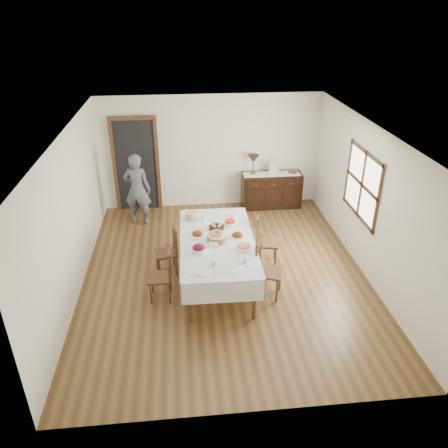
{
  "coord_description": "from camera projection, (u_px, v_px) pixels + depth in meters",
  "views": [
    {
      "loc": [
        -0.69,
        -6.57,
        4.44
      ],
      "look_at": [
        0.0,
        0.1,
        0.95
      ],
      "focal_mm": 35.0,
      "sensor_mm": 36.0,
      "label": 1
    }
  ],
  "objects": [
    {
      "name": "ham_platter_a",
      "position": [
        198.0,
        234.0,
        7.4
      ],
      "size": [
        0.31,
        0.31,
        0.11
      ],
      "color": "white",
      "rests_on": "dining_table"
    },
    {
      "name": "bread_basket",
      "position": [
        217.0,
        237.0,
        7.21
      ],
      "size": [
        0.32,
        0.32,
        0.18
      ],
      "color": "brown",
      "rests_on": "dining_table"
    },
    {
      "name": "chair_left_far",
      "position": [
        169.0,
        250.0,
        7.74
      ],
      "size": [
        0.43,
        0.43,
        0.9
      ],
      "rotation": [
        0.0,
        0.0,
        -1.41
      ],
      "color": "#4C2F1B",
      "rests_on": "ground"
    },
    {
      "name": "butter_dish",
      "position": [
        213.0,
        245.0,
        7.08
      ],
      "size": [
        0.14,
        0.09,
        0.07
      ],
      "color": "white",
      "rests_on": "dining_table"
    },
    {
      "name": "glass_far_b",
      "position": [
        233.0,
        215.0,
        8.02
      ],
      "size": [
        0.07,
        0.07,
        0.1
      ],
      "color": "silver",
      "rests_on": "dining_table"
    },
    {
      "name": "setting_right",
      "position": [
        239.0,
        266.0,
        6.54
      ],
      "size": [
        0.42,
        0.31,
        0.1
      ],
      "color": "white",
      "rests_on": "dining_table"
    },
    {
      "name": "deco_bowl",
      "position": [
        293.0,
        172.0,
        10.08
      ],
      "size": [
        0.2,
        0.2,
        0.06
      ],
      "color": "#4C2F1B",
      "rests_on": "sideboard"
    },
    {
      "name": "person",
      "position": [
        137.0,
        187.0,
        9.29
      ],
      "size": [
        0.59,
        0.45,
        1.69
      ],
      "primitive_type": "imported",
      "rotation": [
        0.0,
        0.0,
        2.91
      ],
      "color": "#575865",
      "rests_on": "ground"
    },
    {
      "name": "table_lamp",
      "position": [
        253.0,
        159.0,
        9.87
      ],
      "size": [
        0.26,
        0.26,
        0.46
      ],
      "color": "brown",
      "rests_on": "sideboard"
    },
    {
      "name": "picture_frame",
      "position": [
        273.0,
        168.0,
        9.97
      ],
      "size": [
        0.22,
        0.08,
        0.28
      ],
      "color": "#C7AB91",
      "rests_on": "sideboard"
    },
    {
      "name": "chair_right_near",
      "position": [
        266.0,
        268.0,
        7.12
      ],
      "size": [
        0.54,
        0.54,
        1.0
      ],
      "rotation": [
        0.0,
        0.0,
        1.2
      ],
      "color": "#4C2F1B",
      "rests_on": "ground"
    },
    {
      "name": "casserole_dish",
      "position": [
        244.0,
        247.0,
        7.01
      ],
      "size": [
        0.25,
        0.25,
        0.08
      ],
      "color": "white",
      "rests_on": "dining_table"
    },
    {
      "name": "chair_right_far",
      "position": [
        264.0,
        240.0,
        8.0
      ],
      "size": [
        0.47,
        0.47,
        0.96
      ],
      "rotation": [
        0.0,
        0.0,
        1.38
      ],
      "color": "#4C2F1B",
      "rests_on": "ground"
    },
    {
      "name": "ham_platter_b",
      "position": [
        238.0,
        235.0,
        7.37
      ],
      "size": [
        0.29,
        0.29,
        0.11
      ],
      "color": "white",
      "rests_on": "dining_table"
    },
    {
      "name": "room_shell",
      "position": [
        214.0,
        180.0,
        7.51
      ],
      "size": [
        5.02,
        6.02,
        2.65
      ],
      "color": "silver",
      "rests_on": "ground"
    },
    {
      "name": "pineapple_bowl",
      "position": [
        192.0,
        216.0,
        7.94
      ],
      "size": [
        0.22,
        0.22,
        0.14
      ],
      "color": "tan",
      "rests_on": "dining_table"
    },
    {
      "name": "carrot_bowl",
      "position": [
        230.0,
        223.0,
        7.75
      ],
      "size": [
        0.21,
        0.21,
        0.09
      ],
      "color": "white",
      "rests_on": "dining_table"
    },
    {
      "name": "chair_left_near",
      "position": [
        163.0,
        275.0,
        7.05
      ],
      "size": [
        0.39,
        0.39,
        0.9
      ],
      "rotation": [
        0.0,
        0.0,
        -1.61
      ],
      "color": "#4C2F1B",
      "rests_on": "ground"
    },
    {
      "name": "dining_table",
      "position": [
        217.0,
        245.0,
        7.33
      ],
      "size": [
        1.28,
        2.46,
        0.84
      ],
      "rotation": [
        0.0,
        0.0,
        -0.02
      ],
      "color": "silver",
      "rests_on": "ground"
    },
    {
      "name": "setting_left",
      "position": [
        207.0,
        269.0,
        6.47
      ],
      "size": [
        0.42,
        0.31,
        0.1
      ],
      "color": "white",
      "rests_on": "dining_table"
    },
    {
      "name": "ground",
      "position": [
        225.0,
        273.0,
        7.91
      ],
      "size": [
        6.0,
        6.0,
        0.0
      ],
      "primitive_type": "plane",
      "color": "brown"
    },
    {
      "name": "runner",
      "position": [
        271.0,
        174.0,
        10.02
      ],
      "size": [
        1.3,
        0.35,
        0.01
      ],
      "color": "white",
      "rests_on": "sideboard"
    },
    {
      "name": "beet_bowl",
      "position": [
        199.0,
        249.0,
        6.9
      ],
      "size": [
        0.22,
        0.22,
        0.15
      ],
      "color": "white",
      "rests_on": "dining_table"
    },
    {
      "name": "sideboard",
      "position": [
        271.0,
        190.0,
        10.24
      ],
      "size": [
        1.38,
        0.51,
        0.83
      ],
      "color": "black",
      "rests_on": "ground"
    },
    {
      "name": "glass_far_a",
      "position": [
        203.0,
        218.0,
        7.92
      ],
      "size": [
        0.07,
        0.07,
        0.09
      ],
      "color": "silver",
      "rests_on": "dining_table"
    },
    {
      "name": "egg_basket",
      "position": [
        217.0,
        227.0,
        7.63
      ],
      "size": [
        0.27,
        0.27,
        0.11
      ],
      "color": "black",
      "rests_on": "dining_table"
    }
  ]
}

